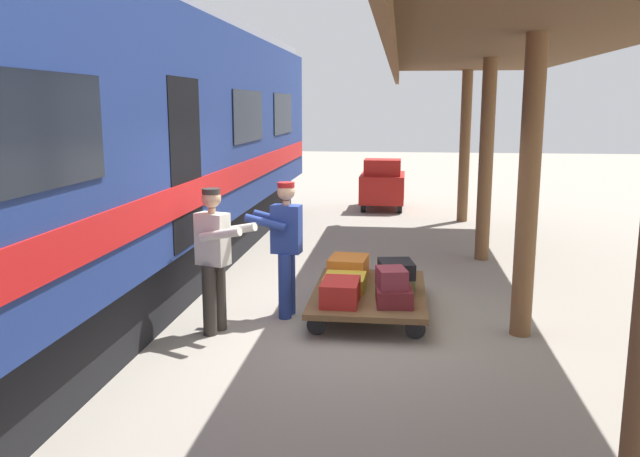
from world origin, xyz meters
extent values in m
plane|color=gray|center=(0.00, 0.00, 0.00)|extent=(60.00, 60.00, 0.00)
cylinder|color=brown|center=(-1.96, -7.62, 1.70)|extent=(0.24, 0.24, 3.40)
cylinder|color=brown|center=(-1.96, -3.81, 1.70)|extent=(0.24, 0.24, 3.40)
cylinder|color=brown|center=(-1.96, 0.00, 1.70)|extent=(0.24, 0.24, 3.40)
cube|color=#4E3520|center=(-1.96, 0.00, 3.48)|extent=(3.20, 16.03, 0.16)
cube|color=brown|center=(-0.41, 0.00, 3.25)|extent=(0.08, 16.03, 0.30)
cube|color=navy|center=(3.50, 0.00, 2.35)|extent=(3.00, 18.36, 2.90)
cube|color=black|center=(3.50, 0.00, 0.45)|extent=(2.55, 17.44, 0.90)
cube|color=red|center=(1.99, 0.00, 1.55)|extent=(0.03, 17.99, 0.36)
cube|color=black|center=(1.99, -6.42, 2.45)|extent=(0.02, 2.02, 0.84)
cube|color=black|center=(1.99, -3.21, 2.45)|extent=(0.02, 2.02, 0.84)
cube|color=black|center=(1.99, 3.21, 2.45)|extent=(0.02, 2.02, 0.84)
cube|color=black|center=(2.05, 0.00, 1.95)|extent=(0.12, 1.10, 2.00)
cube|color=brown|center=(-0.17, -0.57, 0.27)|extent=(1.42, 2.17, 0.07)
cylinder|color=black|center=(-0.74, 0.30, 0.12)|extent=(0.23, 0.05, 0.23)
cylinder|color=black|center=(0.40, 0.30, 0.12)|extent=(0.23, 0.05, 0.23)
cylinder|color=black|center=(-0.74, -1.44, 0.12)|extent=(0.23, 0.05, 0.23)
cylinder|color=black|center=(0.40, -1.44, 0.12)|extent=(0.23, 0.05, 0.23)
cube|color=maroon|center=(-0.49, 0.03, 0.41)|extent=(0.45, 0.48, 0.21)
cube|color=#AD231E|center=(0.15, 0.03, 0.44)|extent=(0.44, 0.62, 0.28)
cube|color=#CC6B23|center=(0.15, -1.17, 0.45)|extent=(0.54, 0.64, 0.29)
cube|color=tan|center=(-0.49, -1.17, 0.39)|extent=(0.46, 0.56, 0.18)
cube|color=brown|center=(-0.49, -0.57, 0.40)|extent=(0.50, 0.50, 0.20)
cube|color=gold|center=(0.15, -0.57, 0.40)|extent=(0.53, 0.58, 0.19)
cube|color=black|center=(-0.50, -0.55, 0.60)|extent=(0.49, 0.55, 0.20)
cube|color=maroon|center=(-0.45, -0.01, 0.63)|extent=(0.40, 0.46, 0.23)
cylinder|color=navy|center=(0.85, -0.44, 0.41)|extent=(0.16, 0.16, 0.82)
cylinder|color=navy|center=(0.87, -0.24, 0.41)|extent=(0.16, 0.16, 0.82)
cube|color=navy|center=(0.86, -0.34, 1.12)|extent=(0.38, 0.26, 0.60)
cylinder|color=tan|center=(0.86, -0.34, 1.45)|extent=(0.09, 0.09, 0.06)
sphere|color=tan|center=(0.86, -0.34, 1.59)|extent=(0.22, 0.22, 0.22)
cylinder|color=#A51919|center=(0.86, -0.34, 1.67)|extent=(0.21, 0.21, 0.06)
cylinder|color=navy|center=(1.06, -0.52, 1.22)|extent=(0.54, 0.16, 0.21)
cylinder|color=navy|center=(1.09, -0.20, 1.22)|extent=(0.54, 0.16, 0.21)
cylinder|color=#332D28|center=(1.63, 0.46, 0.41)|extent=(0.16, 0.16, 0.82)
cylinder|color=#332D28|center=(1.56, 0.27, 0.41)|extent=(0.16, 0.16, 0.82)
cube|color=silver|center=(1.59, 0.36, 1.12)|extent=(0.41, 0.32, 0.60)
cylinder|color=tan|center=(1.59, 0.36, 1.45)|extent=(0.09, 0.09, 0.06)
sphere|color=tan|center=(1.59, 0.36, 1.59)|extent=(0.22, 0.22, 0.22)
cylinder|color=#332D28|center=(1.59, 0.36, 1.67)|extent=(0.21, 0.21, 0.06)
cylinder|color=silver|center=(1.44, 0.58, 1.22)|extent=(0.53, 0.26, 0.21)
cylinder|color=silver|center=(1.34, 0.28, 1.22)|extent=(0.53, 0.26, 0.21)
cube|color=#B21E19|center=(-0.08, -9.22, 0.55)|extent=(1.12, 1.71, 0.70)
cube|color=#B21E19|center=(-0.08, -8.87, 1.05)|extent=(0.91, 0.71, 0.50)
cylinder|color=black|center=(-0.53, -8.62, 0.20)|extent=(0.12, 0.40, 0.40)
cylinder|color=black|center=(0.37, -8.62, 0.20)|extent=(0.12, 0.40, 0.40)
cylinder|color=black|center=(-0.53, -9.82, 0.20)|extent=(0.12, 0.40, 0.40)
cylinder|color=black|center=(0.37, -9.82, 0.20)|extent=(0.12, 0.40, 0.40)
camera|label=1|loc=(-0.53, 7.49, 2.63)|focal=36.66mm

